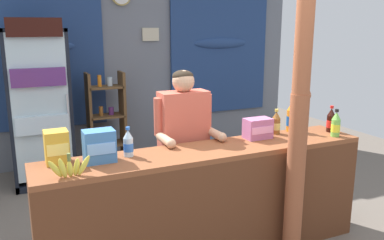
% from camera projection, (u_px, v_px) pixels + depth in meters
% --- Properties ---
extents(ground_plane, '(8.31, 8.31, 0.00)m').
position_uv_depth(ground_plane, '(178.00, 209.00, 4.17)').
color(ground_plane, '#665B51').
extents(back_wall_curtained, '(5.25, 0.22, 2.87)m').
position_uv_depth(back_wall_curtained, '(125.00, 53.00, 5.58)').
color(back_wall_curtained, slate).
rests_on(back_wall_curtained, ground).
extents(stall_counter, '(2.67, 0.47, 0.91)m').
position_uv_depth(stall_counter, '(214.00, 196.00, 3.16)').
color(stall_counter, brown).
rests_on(stall_counter, ground).
extents(timber_post, '(0.17, 0.14, 2.71)m').
position_uv_depth(timber_post, '(300.00, 101.00, 3.00)').
color(timber_post, '#995133').
rests_on(timber_post, ground).
extents(drink_fridge, '(0.68, 0.65, 1.93)m').
position_uv_depth(drink_fridge, '(39.00, 96.00, 4.65)').
color(drink_fridge, black).
rests_on(drink_fridge, ground).
extents(bottle_shelf_rack, '(0.48, 0.28, 1.27)m').
position_uv_depth(bottle_shelf_rack, '(107.00, 119.00, 5.28)').
color(bottle_shelf_rack, brown).
rests_on(bottle_shelf_rack, ground).
extents(plastic_lawn_chair, '(0.58, 0.58, 0.86)m').
position_uv_depth(plastic_lawn_chair, '(194.00, 131.00, 5.31)').
color(plastic_lawn_chair, '#3884D6').
rests_on(plastic_lawn_chair, ground).
extents(shopkeeper, '(0.53, 0.42, 1.49)m').
position_uv_depth(shopkeeper, '(184.00, 134.00, 3.50)').
color(shopkeeper, '#28282D').
rests_on(shopkeeper, ground).
extents(soda_bottle_orange_soda, '(0.10, 0.10, 0.32)m').
position_uv_depth(soda_bottle_orange_soda, '(292.00, 117.00, 3.66)').
color(soda_bottle_orange_soda, orange).
rests_on(soda_bottle_orange_soda, stall_counter).
extents(soda_bottle_iced_tea, '(0.08, 0.08, 0.22)m').
position_uv_depth(soda_bottle_iced_tea, '(276.00, 123.00, 3.59)').
color(soda_bottle_iced_tea, brown).
rests_on(soda_bottle_iced_tea, stall_counter).
extents(soda_bottle_cola, '(0.07, 0.07, 0.24)m').
position_uv_depth(soda_bottle_cola, '(331.00, 121.00, 3.65)').
color(soda_bottle_cola, black).
rests_on(soda_bottle_cola, stall_counter).
extents(soda_bottle_water, '(0.07, 0.07, 0.22)m').
position_uv_depth(soda_bottle_water, '(128.00, 144.00, 2.97)').
color(soda_bottle_water, silver).
rests_on(soda_bottle_water, stall_counter).
extents(soda_bottle_lime_soda, '(0.08, 0.08, 0.24)m').
position_uv_depth(soda_bottle_lime_soda, '(336.00, 125.00, 3.50)').
color(soda_bottle_lime_soda, '#75C64C').
rests_on(soda_bottle_lime_soda, stall_counter).
extents(snack_box_biscuit, '(0.22, 0.15, 0.23)m').
position_uv_depth(snack_box_biscuit, '(99.00, 146.00, 2.84)').
color(snack_box_biscuit, '#3D75B7').
rests_on(snack_box_biscuit, stall_counter).
extents(snack_box_wafer, '(0.23, 0.15, 0.17)m').
position_uv_depth(snack_box_wafer, '(258.00, 128.00, 3.44)').
color(snack_box_wafer, '#B76699').
rests_on(snack_box_wafer, stall_counter).
extents(snack_box_choco_powder, '(0.16, 0.15, 0.23)m').
position_uv_depth(snack_box_choco_powder, '(57.00, 147.00, 2.81)').
color(snack_box_choco_powder, gold).
rests_on(snack_box_choco_powder, stall_counter).
extents(banana_bunch, '(0.28, 0.06, 0.16)m').
position_uv_depth(banana_bunch, '(69.00, 167.00, 2.57)').
color(banana_bunch, '#DBCC42').
rests_on(banana_bunch, stall_counter).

